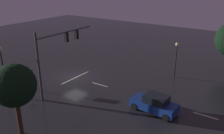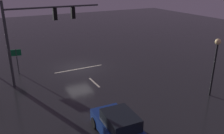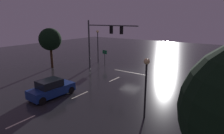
{
  "view_description": "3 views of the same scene",
  "coord_description": "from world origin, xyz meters",
  "px_view_note": "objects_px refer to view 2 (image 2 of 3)",
  "views": [
    {
      "loc": [
        20.18,
        19.51,
        11.65
      ],
      "look_at": [
        -0.25,
        5.57,
        2.46
      ],
      "focal_mm": 38.13,
      "sensor_mm": 36.0,
      "label": 1
    },
    {
      "loc": [
        7.44,
        21.41,
        8.52
      ],
      "look_at": [
        -0.74,
        5.93,
        1.97
      ],
      "focal_mm": 37.75,
      "sensor_mm": 36.0,
      "label": 2
    },
    {
      "loc": [
        -12.23,
        22.22,
        7.11
      ],
      "look_at": [
        -1.17,
        6.25,
        2.19
      ],
      "focal_mm": 30.14,
      "sensor_mm": 36.0,
      "label": 3
    }
  ],
  "objects_px": {
    "car_approaching": "(119,127)",
    "route_sign": "(17,56)",
    "traffic_signal_assembly": "(38,26)",
    "street_lamp_left_kerb": "(216,56)"
  },
  "relations": [
    {
      "from": "traffic_signal_assembly",
      "to": "route_sign",
      "type": "xyz_separation_m",
      "value": [
        1.77,
        -2.79,
        -3.15
      ]
    },
    {
      "from": "car_approaching",
      "to": "route_sign",
      "type": "bearing_deg",
      "value": -74.68
    },
    {
      "from": "car_approaching",
      "to": "route_sign",
      "type": "relative_size",
      "value": 1.84
    },
    {
      "from": "traffic_signal_assembly",
      "to": "car_approaching",
      "type": "distance_m",
      "value": 11.36
    },
    {
      "from": "car_approaching",
      "to": "street_lamp_left_kerb",
      "type": "xyz_separation_m",
      "value": [
        -8.91,
        -1.39,
        2.41
      ]
    },
    {
      "from": "car_approaching",
      "to": "street_lamp_left_kerb",
      "type": "height_order",
      "value": "street_lamp_left_kerb"
    },
    {
      "from": "street_lamp_left_kerb",
      "to": "route_sign",
      "type": "height_order",
      "value": "street_lamp_left_kerb"
    },
    {
      "from": "street_lamp_left_kerb",
      "to": "traffic_signal_assembly",
      "type": "bearing_deg",
      "value": -40.04
    },
    {
      "from": "car_approaching",
      "to": "traffic_signal_assembly",
      "type": "bearing_deg",
      "value": -79.95
    },
    {
      "from": "traffic_signal_assembly",
      "to": "street_lamp_left_kerb",
      "type": "distance_m",
      "value": 14.16
    }
  ]
}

